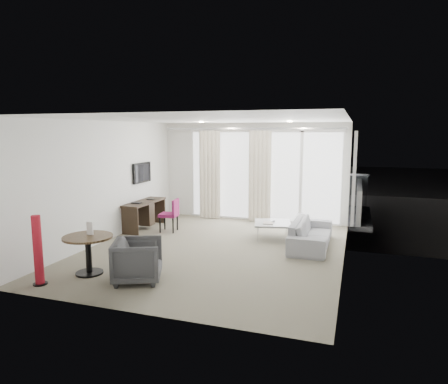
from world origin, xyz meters
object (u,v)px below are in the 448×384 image
(desk, at_px, (145,215))
(coffee_table, at_px, (272,230))
(rattan_chair_b, at_px, (310,202))
(rattan_chair_a, at_px, (282,195))
(tub_armchair, at_px, (138,260))
(desk_chair, at_px, (169,215))
(red_lamp, at_px, (38,250))
(sofa, at_px, (311,233))
(round_table, at_px, (89,255))

(desk, distance_m, coffee_table, 3.18)
(desk, relative_size, rattan_chair_b, 1.88)
(desk, xyz_separation_m, rattan_chair_a, (2.79, 3.39, 0.11))
(desk, relative_size, tub_armchair, 1.92)
(desk_chair, xyz_separation_m, coffee_table, (2.48, 0.19, -0.21))
(red_lamp, bearing_deg, sofa, 42.62)
(round_table, xyz_separation_m, coffee_table, (2.46, 3.22, -0.15))
(coffee_table, bearing_deg, desk, -178.16)
(round_table, distance_m, sofa, 4.39)
(rattan_chair_b, bearing_deg, red_lamp, -124.18)
(round_table, relative_size, red_lamp, 0.74)
(desk_chair, xyz_separation_m, rattan_chair_b, (3.00, 2.92, -0.01))
(sofa, bearing_deg, rattan_chair_a, 19.19)
(red_lamp, xyz_separation_m, tub_armchair, (1.38, 0.62, -0.21))
(rattan_chair_b, bearing_deg, round_table, -123.46)
(desk, bearing_deg, coffee_table, 1.84)
(tub_armchair, bearing_deg, round_table, 65.24)
(desk_chair, relative_size, rattan_chair_b, 1.02)
(desk_chair, bearing_deg, rattan_chair_b, 37.36)
(desk, relative_size, sofa, 0.76)
(desk_chair, distance_m, rattan_chair_b, 4.18)
(red_lamp, xyz_separation_m, rattan_chair_a, (2.50, 7.16, -0.10))
(round_table, bearing_deg, rattan_chair_b, 63.46)
(desk, bearing_deg, round_table, -77.09)
(tub_armchair, distance_m, sofa, 3.73)
(tub_armchair, xyz_separation_m, sofa, (2.40, 2.86, -0.06))
(rattan_chair_a, bearing_deg, tub_armchair, -122.26)
(red_lamp, distance_m, tub_armchair, 1.53)
(round_table, distance_m, rattan_chair_a, 6.83)
(desk, bearing_deg, red_lamp, -85.65)
(desk_chair, xyz_separation_m, rattan_chair_a, (2.09, 3.47, 0.06))
(desk, relative_size, rattan_chair_a, 1.60)
(round_table, distance_m, coffee_table, 4.06)
(round_table, xyz_separation_m, sofa, (3.35, 2.83, -0.05))
(red_lamp, distance_m, rattan_chair_a, 7.58)
(rattan_chair_a, bearing_deg, round_table, -130.21)
(round_table, height_order, rattan_chair_a, rattan_chair_a)
(round_table, bearing_deg, desk_chair, 90.38)
(desk_chair, distance_m, sofa, 3.38)
(coffee_table, bearing_deg, rattan_chair_b, 79.34)
(desk, xyz_separation_m, sofa, (4.07, -0.29, -0.06))
(desk_chair, relative_size, red_lamp, 0.71)
(red_lamp, relative_size, sofa, 0.58)
(rattan_chair_a, height_order, rattan_chair_b, rattan_chair_a)
(desk_chair, xyz_separation_m, red_lamp, (-0.41, -3.69, 0.16))
(desk, xyz_separation_m, rattan_chair_b, (3.69, 2.84, 0.05))
(desk_chair, bearing_deg, red_lamp, -103.25)
(red_lamp, xyz_separation_m, rattan_chair_b, (3.40, 6.61, -0.17))
(round_table, xyz_separation_m, rattan_chair_a, (2.07, 6.51, 0.12))
(round_table, xyz_separation_m, tub_armchair, (0.95, -0.03, 0.01))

